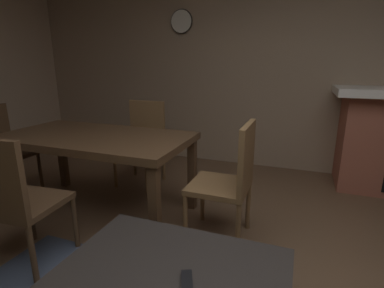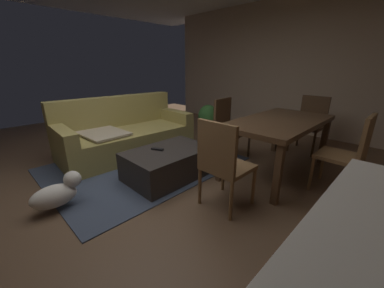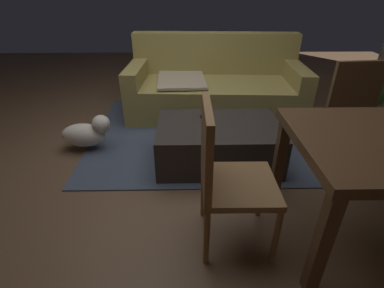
{
  "view_description": "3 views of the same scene",
  "coord_description": "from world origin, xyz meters",
  "px_view_note": "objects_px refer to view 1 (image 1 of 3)",
  "views": [
    {
      "loc": [
        -0.04,
        1.02,
        1.33
      ],
      "look_at": [
        0.57,
        -0.62,
        0.85
      ],
      "focal_mm": 27.29,
      "sensor_mm": 36.0,
      "label": 1
    },
    {
      "loc": [
        -1.27,
        -2.22,
        1.4
      ],
      "look_at": [
        0.14,
        -0.83,
        0.72
      ],
      "focal_mm": 21.2,
      "sensor_mm": 36.0,
      "label": 2
    },
    {
      "loc": [
        0.18,
        -2.35,
        1.49
      ],
      "look_at": [
        0.21,
        -0.9,
        0.66
      ],
      "focal_mm": 26.79,
      "sensor_mm": 36.0,
      "label": 3
    }
  ],
  "objects_px": {
    "dining_chair_north": "(13,197)",
    "wall_clock": "(181,21)",
    "tv_remote": "(187,284)",
    "dining_chair_west": "(231,176)",
    "dining_table": "(95,144)",
    "dining_chair_south": "(143,137)"
  },
  "relations": [
    {
      "from": "tv_remote",
      "to": "dining_chair_north",
      "type": "bearing_deg",
      "value": -31.61
    },
    {
      "from": "dining_table",
      "to": "dining_chair_west",
      "type": "xyz_separation_m",
      "value": [
        -1.22,
        0.0,
        -0.14
      ]
    },
    {
      "from": "dining_chair_south",
      "to": "wall_clock",
      "type": "xyz_separation_m",
      "value": [
        -0.08,
        -0.99,
        1.36
      ]
    },
    {
      "from": "tv_remote",
      "to": "dining_chair_west",
      "type": "relative_size",
      "value": 0.17
    },
    {
      "from": "dining_chair_south",
      "to": "wall_clock",
      "type": "height_order",
      "value": "wall_clock"
    },
    {
      "from": "dining_chair_west",
      "to": "wall_clock",
      "type": "relative_size",
      "value": 3.01
    },
    {
      "from": "dining_table",
      "to": "tv_remote",
      "type": "bearing_deg",
      "value": 141.28
    },
    {
      "from": "dining_chair_north",
      "to": "wall_clock",
      "type": "relative_size",
      "value": 3.01
    },
    {
      "from": "tv_remote",
      "to": "wall_clock",
      "type": "height_order",
      "value": "wall_clock"
    },
    {
      "from": "wall_clock",
      "to": "dining_chair_south",
      "type": "bearing_deg",
      "value": 85.18
    },
    {
      "from": "dining_table",
      "to": "dining_chair_south",
      "type": "relative_size",
      "value": 1.78
    },
    {
      "from": "tv_remote",
      "to": "dining_chair_west",
      "type": "xyz_separation_m",
      "value": [
        0.04,
        -1.01,
        0.13
      ]
    },
    {
      "from": "dining_chair_west",
      "to": "dining_chair_south",
      "type": "distance_m",
      "value": 1.47
    },
    {
      "from": "tv_remote",
      "to": "dining_chair_south",
      "type": "relative_size",
      "value": 0.17
    },
    {
      "from": "dining_chair_west",
      "to": "dining_chair_north",
      "type": "height_order",
      "value": "same"
    },
    {
      "from": "dining_chair_north",
      "to": "tv_remote",
      "type": "bearing_deg",
      "value": 171.63
    },
    {
      "from": "tv_remote",
      "to": "wall_clock",
      "type": "distance_m",
      "value": 3.4
    },
    {
      "from": "tv_remote",
      "to": "wall_clock",
      "type": "xyz_separation_m",
      "value": [
        1.18,
        -2.82,
        1.49
      ]
    },
    {
      "from": "dining_table",
      "to": "dining_chair_north",
      "type": "relative_size",
      "value": 1.78
    },
    {
      "from": "dining_chair_north",
      "to": "wall_clock",
      "type": "height_order",
      "value": "wall_clock"
    },
    {
      "from": "dining_table",
      "to": "dining_chair_south",
      "type": "xyz_separation_m",
      "value": [
        -0.0,
        -0.83,
        -0.14
      ]
    },
    {
      "from": "dining_chair_west",
      "to": "dining_chair_south",
      "type": "relative_size",
      "value": 1.0
    }
  ]
}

